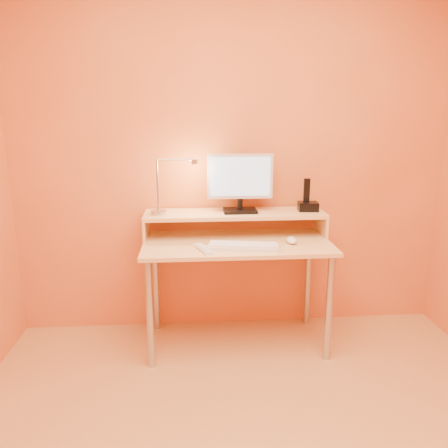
{
  "coord_description": "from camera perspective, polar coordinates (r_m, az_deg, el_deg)",
  "views": [
    {
      "loc": [
        -0.29,
        -1.53,
        1.54
      ],
      "look_at": [
        -0.09,
        1.13,
        0.85
      ],
      "focal_mm": 35.42,
      "sensor_mm": 36.0,
      "label": 1
    }
  ],
  "objects": [
    {
      "name": "monitor_screen",
      "position": [
        2.9,
        2.13,
        6.12
      ],
      "size": [
        0.39,
        0.01,
        0.25
      ],
      "primitive_type": "cube",
      "rotation": [
        0.0,
        0.0,
        -0.01
      ],
      "color": "#9AC3E7",
      "rests_on": "monitor_panel"
    },
    {
      "name": "lamp_base",
      "position": [
        2.91,
        -8.43,
        1.48
      ],
      "size": [
        0.1,
        0.1,
        0.02
      ],
      "primitive_type": "cylinder",
      "color": "#B0B0B7",
      "rests_on": "desk_shelf"
    },
    {
      "name": "phone_dock",
      "position": [
        3.03,
        10.8,
        2.24
      ],
      "size": [
        0.14,
        0.11,
        0.06
      ],
      "primitive_type": "cube",
      "rotation": [
        0.0,
        0.0,
        -0.08
      ],
      "color": "black",
      "rests_on": "desk_shelf"
    },
    {
      "name": "desk_leg_fr",
      "position": [
        2.86,
        13.4,
        -10.58
      ],
      "size": [
        0.04,
        0.04,
        0.69
      ],
      "primitive_type": "cylinder",
      "color": "#B0B0B7",
      "rests_on": "floor"
    },
    {
      "name": "monitor_panel",
      "position": [
        2.92,
        2.09,
        6.17
      ],
      "size": [
        0.43,
        0.04,
        0.29
      ],
      "primitive_type": "cube",
      "rotation": [
        0.0,
        0.0,
        -0.01
      ],
      "color": "silver",
      "rests_on": "monitor_neck"
    },
    {
      "name": "monitor_neck",
      "position": [
        2.94,
        2.08,
        2.57
      ],
      "size": [
        0.04,
        0.04,
        0.07
      ],
      "primitive_type": "cylinder",
      "color": "black",
      "rests_on": "monitor_foot"
    },
    {
      "name": "desk_leg_fl",
      "position": [
        2.74,
        -9.55,
        -11.48
      ],
      "size": [
        0.04,
        0.04,
        0.69
      ],
      "primitive_type": "cylinder",
      "color": "#B0B0B7",
      "rests_on": "floor"
    },
    {
      "name": "phone_handset",
      "position": [
        3.01,
        10.62,
        4.29
      ],
      "size": [
        0.04,
        0.03,
        0.16
      ],
      "primitive_type": "cube",
      "rotation": [
        0.0,
        0.0,
        -0.08
      ],
      "color": "black",
      "rests_on": "phone_dock"
    },
    {
      "name": "desk_lower",
      "position": [
        2.85,
        1.67,
        -2.5
      ],
      "size": [
        1.2,
        0.6,
        0.02
      ],
      "primitive_type": "cube",
      "color": "#EEC580",
      "rests_on": "floor"
    },
    {
      "name": "shelf_riser_left",
      "position": [
        2.97,
        -10.04,
        -0.4
      ],
      "size": [
        0.02,
        0.3,
        0.14
      ],
      "primitive_type": "cube",
      "color": "#EEC580",
      "rests_on": "desk_lower"
    },
    {
      "name": "lamp_post",
      "position": [
        2.87,
        -8.55,
        4.93
      ],
      "size": [
        0.01,
        0.01,
        0.33
      ],
      "primitive_type": "cylinder",
      "color": "#B0B0B7",
      "rests_on": "lamp_base"
    },
    {
      "name": "monitor_foot",
      "position": [
        2.95,
        2.07,
        1.74
      ],
      "size": [
        0.22,
        0.16,
        0.02
      ],
      "primitive_type": "cube",
      "color": "black",
      "rests_on": "desk_shelf"
    },
    {
      "name": "lamp_arm",
      "position": [
        2.84,
        -6.24,
        8.26
      ],
      "size": [
        0.24,
        0.01,
        0.01
      ],
      "primitive_type": "cylinder",
      "rotation": [
        0.0,
        1.57,
        0.0
      ],
      "color": "#B0B0B7",
      "rests_on": "lamp_post"
    },
    {
      "name": "phone_led",
      "position": [
        2.99,
        11.88,
        2.04
      ],
      "size": [
        0.01,
        0.0,
        0.04
      ],
      "primitive_type": "cube",
      "color": "#1634FF",
      "rests_on": "phone_dock"
    },
    {
      "name": "monitor_back",
      "position": [
        2.94,
        2.04,
        6.24
      ],
      "size": [
        0.39,
        0.02,
        0.25
      ],
      "primitive_type": "cube",
      "rotation": [
        0.0,
        0.0,
        -0.01
      ],
      "color": "black",
      "rests_on": "monitor_panel"
    },
    {
      "name": "desk_shelf",
      "position": [
        2.95,
        1.39,
        1.32
      ],
      "size": [
        1.2,
        0.3,
        0.02
      ],
      "primitive_type": "cube",
      "color": "#EEC580",
      "rests_on": "desk_lower"
    },
    {
      "name": "mouse",
      "position": [
        2.83,
        8.72,
        -2.07
      ],
      "size": [
        0.07,
        0.12,
        0.04
      ],
      "primitive_type": "ellipsoid",
      "rotation": [
        0.0,
        0.0,
        -0.06
      ],
      "color": "silver",
      "rests_on": "desk_lower"
    },
    {
      "name": "shelf_riser_right",
      "position": [
        3.08,
        12.38,
        0.03
      ],
      "size": [
        0.02,
        0.3,
        0.14
      ],
      "primitive_type": "cube",
      "color": "#EEC580",
      "rests_on": "desk_lower"
    },
    {
      "name": "lamp_bulb",
      "position": [
        2.85,
        -3.79,
        7.69
      ],
      "size": [
        0.03,
        0.03,
        0.0
      ],
      "primitive_type": "cylinder",
      "color": "#FFEAC6",
      "rests_on": "lamp_head"
    },
    {
      "name": "desk_leg_bl",
      "position": [
        3.2,
        -8.79,
        -7.57
      ],
      "size": [
        0.04,
        0.04,
        0.69
      ],
      "primitive_type": "cylinder",
      "color": "#B0B0B7",
      "rests_on": "floor"
    },
    {
      "name": "keyboard",
      "position": [
        2.7,
        2.47,
        -2.97
      ],
      "size": [
        0.44,
        0.2,
        0.02
      ],
      "primitive_type": "cube",
      "rotation": [
        0.0,
        0.0,
        -0.17
      ],
      "color": "silver",
      "rests_on": "desk_lower"
    },
    {
      "name": "desk_leg_br",
      "position": [
        3.3,
        10.78,
        -6.97
      ],
      "size": [
        0.04,
        0.04,
        0.69
      ],
      "primitive_type": "cylinder",
      "color": "#B0B0B7",
      "rests_on": "floor"
    },
    {
      "name": "lamp_head",
      "position": [
        2.85,
        -3.8,
        8.01
      ],
      "size": [
        0.04,
        0.04,
        0.03
      ],
      "primitive_type": "cylinder",
      "color": "#B0B0B7",
      "rests_on": "lamp_arm"
    },
    {
      "name": "wall_back",
      "position": [
        3.06,
        1.11,
        9.05
      ],
      "size": [
        3.0,
        0.04,
        2.5
      ],
      "primitive_type": "cube",
      "color": "#DA7541",
      "rests_on": "floor"
    },
    {
      "name": "remote_control",
      "position": [
        2.66,
        -2.69,
        -3.26
      ],
      "size": [
        0.11,
        0.19,
        0.02
      ],
      "primitive_type": "cube",
      "rotation": [
        0.0,
        0.0,
        0.34
      ],
      "color": "silver",
      "rests_on": "desk_lower"
    }
  ]
}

